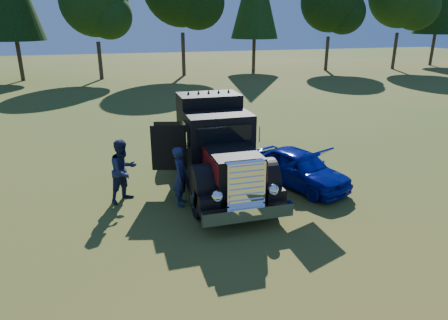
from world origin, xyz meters
TOP-DOWN VIEW (x-y plane):
  - ground at (0.00, 0.00)m, footprint 120.00×120.00m
  - diamond_t_truck at (-0.18, 1.76)m, footprint 3.35×7.16m
  - hotrod_coupe at (2.55, 0.99)m, footprint 2.76×4.25m
  - spectator_near at (-1.57, 0.60)m, footprint 0.64×0.78m
  - spectator_far at (-3.20, 1.39)m, footprint 1.22×1.18m

SIDE VIEW (x-z plane):
  - ground at x=0.00m, z-range 0.00..0.00m
  - hotrod_coupe at x=2.55m, z-range -0.30..1.58m
  - spectator_near at x=-1.57m, z-range 0.00..1.84m
  - spectator_far at x=-3.20m, z-range 0.00..1.98m
  - diamond_t_truck at x=-0.18m, z-range -0.22..2.78m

